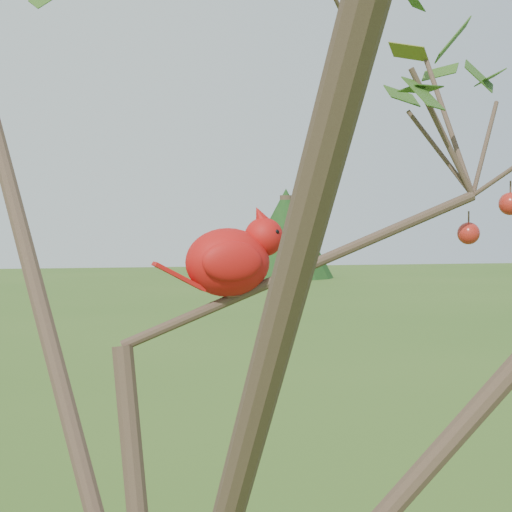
{
  "coord_description": "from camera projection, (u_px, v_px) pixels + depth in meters",
  "views": [
    {
      "loc": [
        -0.11,
        -1.2,
        2.15
      ],
      "look_at": [
        0.17,
        0.09,
        2.1
      ],
      "focal_mm": 55.0,
      "sensor_mm": 36.0,
      "label": 1
    }
  ],
  "objects": [
    {
      "name": "cardinal",
      "position": [
        232.0,
        259.0,
        1.31
      ],
      "size": [
        0.24,
        0.13,
        0.17
      ],
      "rotation": [
        0.0,
        0.0,
        0.11
      ],
      "color": "red",
      "rests_on": "ground"
    },
    {
      "name": "distant_trees",
      "position": [
        71.0,
        243.0,
        25.85
      ],
      "size": [
        41.89,
        15.4,
        3.72
      ],
      "color": "#3C2920",
      "rests_on": "ground"
    },
    {
      "name": "crabapple_tree",
      "position": [
        176.0,
        243.0,
        1.18
      ],
      "size": [
        2.35,
        2.05,
        2.95
      ],
      "color": "#3C2920",
      "rests_on": "ground"
    }
  ]
}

